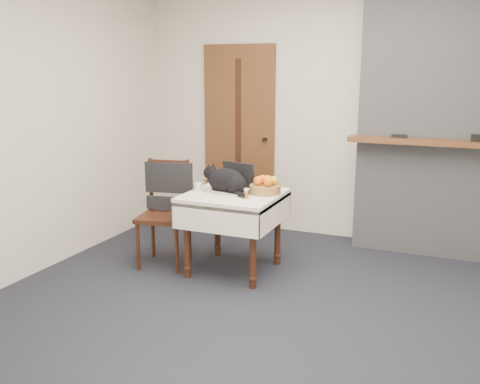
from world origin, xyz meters
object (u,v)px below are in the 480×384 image
(cream_jar, at_px, (198,187))
(fruit_basket, at_px, (265,186))
(laptop, at_px, (234,184))
(door, at_px, (239,138))
(chair, at_px, (167,198))
(pill_bottle, at_px, (246,193))
(side_table, at_px, (234,206))
(cat, at_px, (227,181))

(cream_jar, bearing_deg, fruit_basket, 15.66)
(laptop, height_order, cream_jar, laptop)
(door, relative_size, fruit_basket, 7.52)
(fruit_basket, height_order, chair, chair)
(fruit_basket, bearing_deg, chair, -172.36)
(cream_jar, bearing_deg, laptop, 26.63)
(door, distance_m, pill_bottle, 1.64)
(laptop, distance_m, fruit_basket, 0.29)
(side_table, distance_m, cat, 0.23)
(door, distance_m, cat, 1.43)
(cream_jar, bearing_deg, pill_bottle, -8.96)
(door, height_order, side_table, door)
(chair, bearing_deg, laptop, -1.39)
(cream_jar, bearing_deg, door, 98.57)
(laptop, bearing_deg, side_table, -53.44)
(pill_bottle, bearing_deg, cream_jar, 171.04)
(cream_jar, distance_m, fruit_basket, 0.58)
(door, bearing_deg, chair, -95.63)
(door, bearing_deg, pill_bottle, -64.74)
(door, relative_size, chair, 2.12)
(door, xyz_separation_m, cream_jar, (0.21, -1.39, -0.26))
(door, relative_size, side_table, 2.56)
(laptop, bearing_deg, fruit_basket, 17.18)
(side_table, bearing_deg, pill_bottle, -37.25)
(laptop, relative_size, chair, 0.41)
(cat, bearing_deg, cream_jar, -158.97)
(side_table, bearing_deg, cream_jar, -170.15)
(side_table, bearing_deg, fruit_basket, 22.44)
(door, distance_m, fruit_basket, 1.47)
(cream_jar, relative_size, chair, 0.08)
(pill_bottle, xyz_separation_m, chair, (-0.83, 0.11, -0.14))
(laptop, xyz_separation_m, cream_jar, (-0.28, -0.14, -0.02))
(laptop, bearing_deg, door, 124.44)
(side_table, distance_m, laptop, 0.20)
(cream_jar, height_order, fruit_basket, fruit_basket)
(side_table, xyz_separation_m, pill_bottle, (0.17, -0.13, 0.16))
(cat, relative_size, chair, 0.51)
(cat, xyz_separation_m, pill_bottle, (0.23, -0.13, -0.06))
(cat, distance_m, fruit_basket, 0.33)
(chair, bearing_deg, side_table, -9.17)
(cream_jar, relative_size, pill_bottle, 0.94)
(fruit_basket, bearing_deg, door, 122.03)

